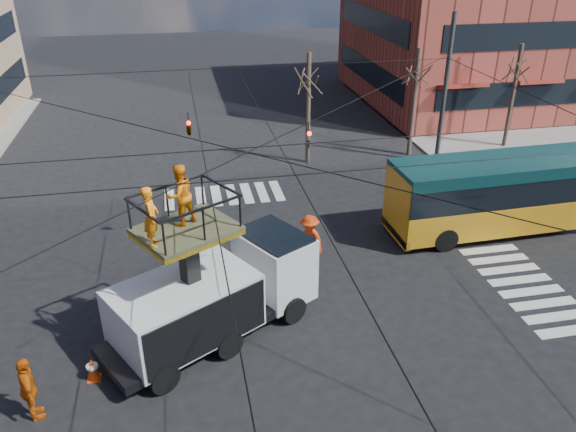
# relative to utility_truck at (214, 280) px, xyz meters

# --- Properties ---
(ground) EXTENTS (120.00, 120.00, 0.00)m
(ground) POSITION_rel_utility_truck_xyz_m (1.21, 0.41, -1.98)
(ground) COLOR black
(ground) RESTS_ON ground
(sidewalk_ne) EXTENTS (18.00, 18.00, 0.12)m
(sidewalk_ne) POSITION_rel_utility_truck_xyz_m (22.21, 21.41, -1.92)
(sidewalk_ne) COLOR slate
(sidewalk_ne) RESTS_ON ground
(crosswalks) EXTENTS (22.40, 22.40, 0.02)m
(crosswalks) POSITION_rel_utility_truck_xyz_m (1.21, 0.41, -1.97)
(crosswalks) COLOR silver
(crosswalks) RESTS_ON ground
(building_ne) EXTENTS (20.06, 16.06, 14.00)m
(building_ne) POSITION_rel_utility_truck_xyz_m (23.19, 24.39, 5.02)
(building_ne) COLOR maroon
(building_ne) RESTS_ON ground
(overhead_network) EXTENTS (24.24, 24.24, 8.00)m
(overhead_network) POSITION_rel_utility_truck_xyz_m (1.14, 0.81, 2.31)
(overhead_network) COLOR #2D2D30
(overhead_network) RESTS_ON ground
(tree_a) EXTENTS (2.00, 2.00, 6.00)m
(tree_a) POSITION_rel_utility_truck_xyz_m (6.21, 13.91, 2.65)
(tree_a) COLOR #382B21
(tree_a) RESTS_ON ground
(tree_b) EXTENTS (2.00, 2.00, 6.00)m
(tree_b) POSITION_rel_utility_truck_xyz_m (12.21, 13.91, 2.65)
(tree_b) COLOR #382B21
(tree_b) RESTS_ON ground
(tree_c) EXTENTS (2.00, 2.00, 6.00)m
(tree_c) POSITION_rel_utility_truck_xyz_m (18.21, 13.91, 2.65)
(tree_c) COLOR #382B21
(tree_c) RESTS_ON ground
(utility_truck) EXTENTS (7.22, 5.46, 5.89)m
(utility_truck) POSITION_rel_utility_truck_xyz_m (0.00, 0.00, 0.00)
(utility_truck) COLOR black
(utility_truck) RESTS_ON ground
(city_bus) EXTENTS (11.58, 2.96, 3.20)m
(city_bus) POSITION_rel_utility_truck_xyz_m (13.38, 4.66, -0.26)
(city_bus) COLOR orange
(city_bus) RESTS_ON ground
(traffic_cone) EXTENTS (0.36, 0.36, 0.73)m
(traffic_cone) POSITION_rel_utility_truck_xyz_m (-3.69, -1.44, -1.62)
(traffic_cone) COLOR #FB470A
(traffic_cone) RESTS_ON ground
(worker_ground) EXTENTS (0.86, 1.23, 1.95)m
(worker_ground) POSITION_rel_utility_truck_xyz_m (-5.05, -2.62, -1.01)
(worker_ground) COLOR orange
(worker_ground) RESTS_ON ground
(flagger) EXTENTS (1.33, 1.47, 1.98)m
(flagger) POSITION_rel_utility_truck_xyz_m (3.88, 3.63, -0.99)
(flagger) COLOR #FF4110
(flagger) RESTS_ON ground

